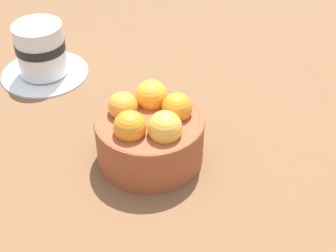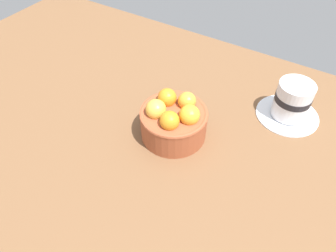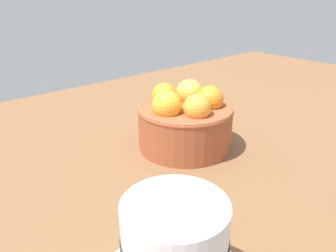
{
  "view_description": "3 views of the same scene",
  "coord_description": "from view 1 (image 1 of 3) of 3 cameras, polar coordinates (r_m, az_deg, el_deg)",
  "views": [
    {
      "loc": [
        -49.13,
        -4.58,
        45.41
      ],
      "look_at": [
        0.97,
        -2.29,
        4.58
      ],
      "focal_mm": 53.82,
      "sensor_mm": 36.0,
      "label": 1
    },
    {
      "loc": [
        23.32,
        -39.86,
        49.96
      ],
      "look_at": [
        0.55,
        -3.1,
        5.45
      ],
      "focal_mm": 33.55,
      "sensor_mm": 36.0,
      "label": 2
    },
    {
      "loc": [
        31.88,
        32.43,
        22.64
      ],
      "look_at": [
        1.6,
        -2.03,
        3.17
      ],
      "focal_mm": 35.34,
      "sensor_mm": 36.0,
      "label": 3
    }
  ],
  "objects": [
    {
      "name": "coffee_cup",
      "position": [
        0.83,
        -14.16,
        8.09
      ],
      "size": [
        14.03,
        14.03,
        8.89
      ],
      "color": "white",
      "rests_on": "ground_plane"
    },
    {
      "name": "ground_plane",
      "position": [
        0.68,
        -1.96,
        -4.74
      ],
      "size": [
        149.95,
        80.9,
        4.02
      ],
      "primitive_type": "cube",
      "color": "brown"
    },
    {
      "name": "terracotta_bowl",
      "position": [
        0.64,
        -2.06,
        -0.67
      ],
      "size": [
        14.07,
        14.07,
        9.57
      ],
      "color": "#9E4C2D",
      "rests_on": "ground_plane"
    }
  ]
}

